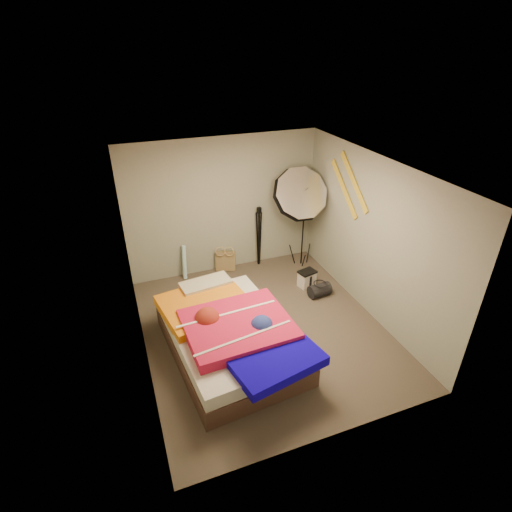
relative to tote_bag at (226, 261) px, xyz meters
name	(u,v)px	position (x,y,z in m)	size (l,w,h in m)	color
floor	(264,329)	(0.03, -1.90, -0.19)	(4.00, 4.00, 0.00)	#4D4439
ceiling	(266,170)	(0.03, -1.90, 2.31)	(4.00, 4.00, 0.00)	silver
wall_back	(223,207)	(0.03, 0.10, 1.06)	(3.50, 3.50, 0.00)	gray
wall_front	(341,353)	(0.03, -3.90, 1.06)	(3.50, 3.50, 0.00)	gray
wall_left	(134,283)	(-1.72, -1.90, 1.06)	(4.00, 4.00, 0.00)	gray
wall_right	(371,238)	(1.78, -1.90, 1.06)	(4.00, 4.00, 0.00)	gray
tote_bag	(226,261)	(0.00, 0.00, 0.00)	(0.37, 0.11, 0.37)	#987F52
wrapping_roll	(184,262)	(-0.78, 0.00, 0.13)	(0.07, 0.07, 0.64)	#6ECFE3
camera_case	(307,279)	(1.19, -1.06, -0.05)	(0.28, 0.20, 0.28)	silver
duffel_bag	(320,290)	(1.25, -1.41, -0.07)	(0.23, 0.23, 0.38)	black
wall_stripe_upper	(354,182)	(1.76, -1.30, 1.76)	(0.02, 1.10, 0.10)	gold
wall_stripe_lower	(344,189)	(1.76, -1.05, 1.56)	(0.02, 1.10, 0.10)	gold
bed	(230,334)	(-0.59, -2.20, 0.14)	(1.81, 2.50, 0.65)	#4C3128
photo_umbrella	(299,195)	(1.27, -0.41, 1.30)	(1.23, 0.95, 2.07)	black
camera_tripod	(259,232)	(0.67, -0.02, 0.50)	(0.08, 0.08, 1.19)	black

